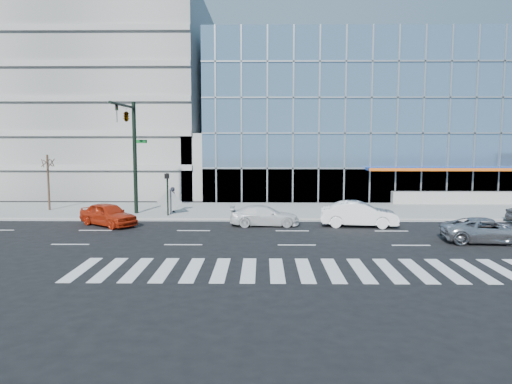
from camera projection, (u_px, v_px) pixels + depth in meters
The scene contains 15 objects.
ground at pixel (292, 231), 30.22m from camera, with size 160.00×160.00×0.00m, color black.
sidewalk at pixel (286, 210), 38.16m from camera, with size 120.00×8.00×0.15m, color gray.
theatre_building at pixel (405, 120), 55.07m from camera, with size 42.00×26.00×15.00m, color #688CAE.
parking_garage at pixel (99, 98), 55.22m from camera, with size 24.00×24.00×20.00m, color gray.
ramp_block at pixel (219, 165), 47.86m from camera, with size 6.00×8.00×6.00m, color gray.
tower_backdrop at pixel (119, 43), 97.55m from camera, with size 14.00×14.00×48.00m, color gray.
traffic_signal at pixel (129, 130), 34.23m from camera, with size 1.14×5.74×8.00m.
ped_signal_post at pixel (167, 187), 35.01m from camera, with size 0.30×0.33×3.00m.
street_tree_near at pixel (47, 162), 37.49m from camera, with size 1.10×1.10×4.23m.
silver_suv at pixel (488, 230), 26.77m from camera, with size 2.21×4.80×1.33m, color #B3B3B8.
white_suv at pixel (264, 216), 31.96m from camera, with size 1.80×4.42×1.28m, color white.
white_sedan at pixel (359, 214), 31.63m from camera, with size 1.68×4.83×1.59m, color white.
red_sedan at pixel (108, 214), 31.91m from camera, with size 1.74×4.33×1.48m, color #B4270D.
pedestrian at pixel (173, 200), 36.76m from camera, with size 0.68×0.44×1.86m, color black.
tilted_panel at pixel (169, 202), 35.69m from camera, with size 1.30×0.06×1.30m, color #949494.
Camera 1 is at (-1.82, -29.81, 5.65)m, focal length 35.00 mm.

